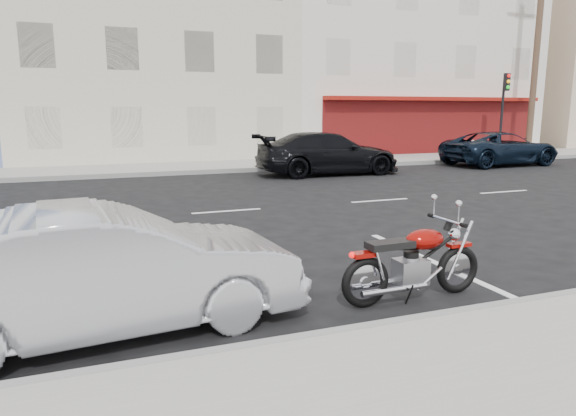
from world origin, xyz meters
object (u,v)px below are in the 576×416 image
(fire_hydrant, at_px, (473,147))
(motorcycle, at_px, (460,259))
(traffic_light, at_px, (504,104))
(suv_far, at_px, (500,149))
(sedan_silver, at_px, (107,270))
(utility_pole, at_px, (536,58))
(car_far, at_px, (328,153))

(fire_hydrant, relative_size, motorcycle, 0.37)
(traffic_light, xyz_separation_m, suv_far, (-2.45, -2.65, -1.86))
(sedan_silver, bearing_deg, fire_hydrant, -54.62)
(fire_hydrant, distance_m, suv_far, 2.98)
(sedan_silver, bearing_deg, suv_far, -59.06)
(utility_pole, bearing_deg, traffic_light, -172.39)
(motorcycle, height_order, suv_far, suv_far)
(traffic_light, distance_m, car_far, 11.02)
(utility_pole, xyz_separation_m, car_far, (-12.47, -3.21, -3.99))
(car_far, bearing_deg, fire_hydrant, -69.60)
(motorcycle, height_order, sedan_silver, sedan_silver)
(traffic_light, bearing_deg, suv_far, -132.77)
(fire_hydrant, xyz_separation_m, motorcycle, (-12.52, -14.70, -0.09))
(fire_hydrant, relative_size, car_far, 0.14)
(utility_pole, relative_size, sedan_silver, 2.24)
(utility_pole, xyz_separation_m, motorcycle, (-16.02, -14.80, -4.29))
(utility_pole, bearing_deg, suv_far, -146.76)
(utility_pole, distance_m, fire_hydrant, 5.48)
(traffic_light, relative_size, car_far, 0.73)
(utility_pole, relative_size, traffic_light, 2.37)
(motorcycle, bearing_deg, sedan_silver, 174.41)
(traffic_light, distance_m, sedan_silver, 23.16)
(fire_hydrant, bearing_deg, traffic_light, -6.36)
(motorcycle, bearing_deg, suv_far, 44.51)
(sedan_silver, bearing_deg, utility_pole, -59.72)
(traffic_light, bearing_deg, fire_hydrant, 173.64)
(traffic_light, distance_m, fire_hydrant, 2.53)
(utility_pole, bearing_deg, sedan_silver, -144.33)
(fire_hydrant, relative_size, suv_far, 0.14)
(utility_pole, relative_size, motorcycle, 4.63)
(sedan_silver, xyz_separation_m, car_far, (7.71, 11.28, 0.09))
(suv_far, relative_size, car_far, 0.97)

